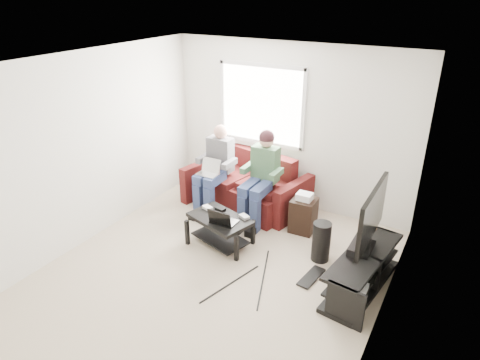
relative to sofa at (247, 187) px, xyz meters
The scene contains 26 objects.
floor 1.92m from the sofa, 74.19° to the right, with size 4.50×4.50×0.00m, color beige.
ceiling 2.96m from the sofa, 74.19° to the right, with size 4.50×4.50×0.00m, color white.
wall_back 1.19m from the sofa, 39.90° to the left, with size 4.50×4.50×0.00m, color silver.
wall_front 4.22m from the sofa, 82.79° to the right, with size 4.50×4.50×0.00m, color silver.
wall_left 2.54m from the sofa, 129.22° to the right, with size 4.50×4.50×0.00m, color silver.
wall_right 3.25m from the sofa, 35.88° to the right, with size 4.50×4.50×0.00m, color silver.
window 1.34m from the sofa, 87.90° to the left, with size 1.48×0.04×1.28m.
sofa is the anchor object (origin of this frame).
person_left 0.67m from the sofa, 140.62° to the right, with size 0.40×0.71×1.36m.
person_right 0.70m from the sofa, 37.63° to the right, with size 0.40×0.71×1.40m.
laptop_silver 0.78m from the sofa, 127.08° to the right, with size 0.32×0.22×0.24m, color silver, non-canonical shape.
coffee_table 1.24m from the sofa, 79.11° to the right, with size 0.97×0.74×0.43m.
laptop_black 1.37m from the sofa, 74.74° to the right, with size 0.34×0.24×0.24m, color black, non-canonical shape.
controller_a 1.11m from the sofa, 92.34° to the right, with size 0.14×0.09×0.04m, color silver.
controller_b 1.06m from the sofa, 82.61° to the right, with size 0.14×0.09×0.04m, color black.
controller_c 1.20m from the sofa, 63.46° to the right, with size 0.14×0.09×0.04m, color gray.
tv_stand 2.52m from the sofa, 28.41° to the right, with size 0.62×1.49×0.48m.
tv 2.55m from the sofa, 26.40° to the right, with size 0.12×1.10×0.81m.
soundbar 2.37m from the sofa, 27.66° to the right, with size 0.12×0.50×0.10m, color black.
drink_cup 2.25m from the sofa, 14.71° to the right, with size 0.08×0.08×0.12m, color #A16B45.
console_white 2.73m from the sofa, 35.81° to the right, with size 0.30×0.22×0.06m, color silver.
console_grey 2.39m from the sofa, 22.07° to the right, with size 0.34×0.26×0.08m, color gray.
console_black 2.54m from the sofa, 29.40° to the right, with size 0.38×0.30×0.07m, color black.
subwoofer 1.82m from the sofa, 29.06° to the right, with size 0.24×0.24×0.55m, color black.
keyboard_floor 2.12m from the sofa, 38.88° to the right, with size 0.16×0.48×0.03m, color black.
end_table 1.15m from the sofa, 15.60° to the right, with size 0.35×0.35×0.61m.
Camera 1 is at (2.48, -3.72, 3.35)m, focal length 32.00 mm.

